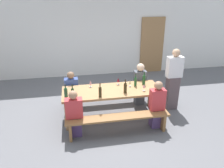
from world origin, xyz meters
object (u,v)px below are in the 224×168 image
Objects in this scene: wine_glass_0 at (118,80)px; wine_glass_4 at (135,80)px; wine_bottle_5 at (100,92)px; wine_glass_1 at (130,82)px; tasting_table at (112,92)px; wine_glass_2 at (144,86)px; seated_guest_far_0 at (72,92)px; wine_bottle_3 at (125,88)px; wine_bottle_4 at (135,82)px; wine_bottle_0 at (66,93)px; bench_near at (118,120)px; seated_guest_far_1 at (140,85)px; bench_far at (107,92)px; standing_host at (173,81)px; seated_guest_near_0 at (74,115)px; wine_bottle_2 at (73,93)px; wine_bottle_1 at (144,80)px; wine_glass_3 at (90,83)px; wooden_door at (152,45)px.

wine_glass_0 is 1.13× the size of wine_glass_4.
wine_glass_1 is at bearing 30.21° from wine_bottle_5.
tasting_table is 7.05× the size of wine_bottle_5.
seated_guest_far_0 reaches higher than wine_glass_2.
wine_bottle_4 is (0.35, 0.35, -0.01)m from wine_bottle_3.
bench_near is at bearing -24.67° from wine_bottle_0.
wine_bottle_3 is at bearing 56.35° from seated_guest_far_0.
wine_bottle_0 is 2.16m from seated_guest_far_1.
bench_far is 7.00× the size of wine_bottle_4.
seated_guest_far_1 is (0.15, 0.79, -0.30)m from wine_glass_2.
wine_bottle_3 is 1.45m from standing_host.
seated_guest_near_0 is (-0.60, -0.25, -0.38)m from wine_bottle_5.
wine_bottle_0 is at bearing 23.86° from seated_guest_near_0.
bench_far is 0.97m from wine_glass_4.
wine_bottle_3 is 0.61m from wine_bottle_5.
wine_bottle_3 is at bearing 0.94° from wine_bottle_2.
wine_glass_1 is at bearing -175.67° from wine_bottle_1.
wine_bottle_4 reaches higher than seated_guest_near_0.
wine_bottle_5 is (-0.33, -1.08, 0.51)m from bench_far.
bench_far is 0.92m from wine_glass_1.
wine_bottle_5 is at bearing -75.28° from wine_glass_3.
wine_bottle_1 is 1.83m from wine_bottle_2.
standing_host is at bearing 22.27° from wine_glass_2.
wine_bottle_5 is at bearing -172.32° from wine_glass_2.
seated_guest_far_1 is (0.89, 0.59, -0.11)m from tasting_table.
wine_glass_0 is at bearing -124.07° from wooden_door.
wooden_door is at bearing 153.84° from seated_guest_far_1.
tasting_table is 1.14m from seated_guest_far_0.
wine_bottle_5 is at bearing -149.79° from wine_glass_1.
bench_near is 1.05m from wine_glass_2.
bench_far is at bearing 141.63° from wine_glass_4.
wine_bottle_0 is 1.97m from wine_bottle_1.
wine_bottle_3 is (0.27, -0.23, 0.19)m from tasting_table.
wine_glass_0 is (0.21, -0.45, 0.51)m from bench_far.
wine_bottle_4 reaches higher than bench_near.
wine_bottle_5 is at bearing -130.70° from wine_glass_0.
standing_host is at bearing 3.24° from wine_bottle_4.
wine_glass_2 is at bearing 7.68° from wine_bottle_5.
wine_bottle_3 is at bearing -134.79° from wine_bottle_4.
wine_bottle_5 is 1.13m from wine_glass_4.
wine_glass_3 is 1.03m from seated_guest_near_0.
wine_glass_0 is 0.80m from seated_guest_far_1.
wine_glass_0 is 0.17× the size of seated_guest_near_0.
wine_glass_0 is (-1.93, -2.85, -0.17)m from wooden_door.
seated_guest_far_0 reaches higher than wine_glass_3.
wine_bottle_0 is at bearing -166.40° from wine_glass_1.
wine_glass_1 is at bearing -41.70° from seated_guest_far_1.
wine_bottle_1 is at bearing 10.62° from tasting_table.
wine_bottle_3 is (-0.58, -0.39, -0.01)m from wine_bottle_1.
seated_guest_far_0 reaches higher than seated_guest_near_0.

